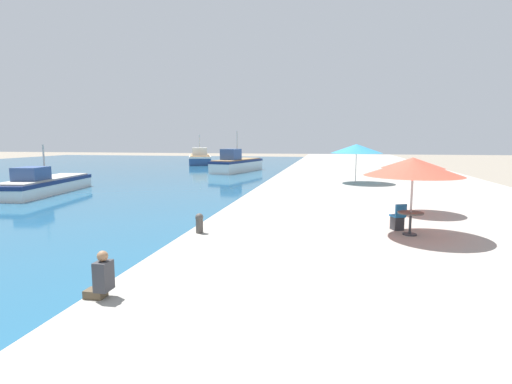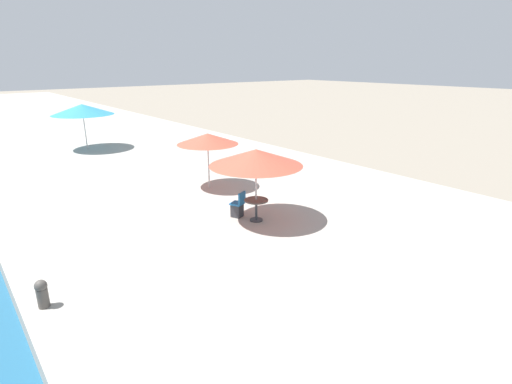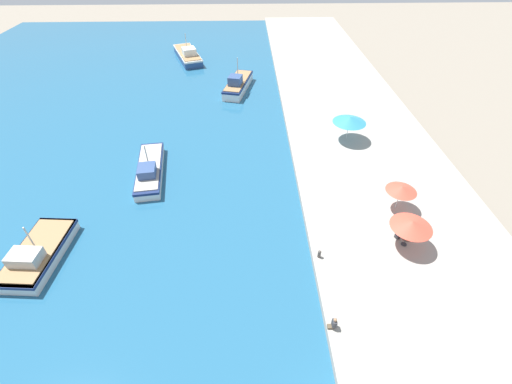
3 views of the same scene
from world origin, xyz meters
The scene contains 13 objects.
water_basin centered at (-28.00, 37.00, 0.02)m, with size 56.00×90.00×0.04m.
quay_promenade centered at (8.00, 37.00, 0.31)m, with size 16.00×90.00×0.63m.
fishing_boat_near centered at (-20.52, 12.01, 0.70)m, with size 3.60×6.90×3.29m.
fishing_boat_mid centered at (-14.37, 22.45, 0.70)m, with size 3.45×8.82×3.29m.
fishing_boat_far centered at (-5.87, 42.63, 0.94)m, with size 4.46×9.01×4.54m.
fishing_boat_distant centered at (-14.68, 55.76, 0.88)m, with size 6.22×10.60×4.24m.
cafe_umbrella_pink centered at (7.21, 12.13, 2.80)m, with size 3.05×3.05×2.44m.
cafe_umbrella_white centered at (7.98, 16.28, 2.71)m, with size 2.54×2.54×2.31m.
cafe_umbrella_striped centered at (6.35, 27.64, 3.03)m, with size 3.59×3.59×2.72m.
cafe_table centered at (7.20, 12.10, 1.16)m, with size 0.80×0.80×0.74m.
cafe_chair_left centered at (6.92, 12.77, 0.95)m, with size 0.54×0.55×0.91m.
person_at_quay centered at (0.37, 5.56, 1.04)m, with size 0.51×0.36×0.95m.
mooring_bollard centered at (0.46, 11.09, 0.98)m, with size 0.26×0.26×0.65m.
Camera 3 is at (-4.69, -5.11, 20.60)m, focal length 24.00 mm.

